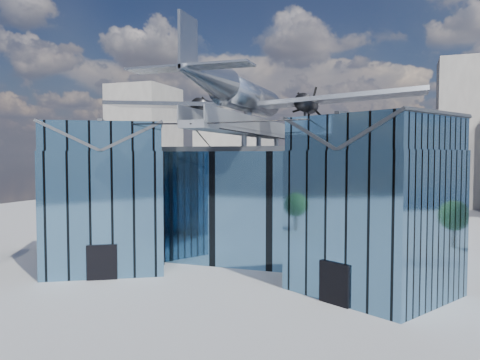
% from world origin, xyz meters
% --- Properties ---
extents(ground_plane, '(120.00, 120.00, 0.00)m').
position_xyz_m(ground_plane, '(0.00, 0.00, 0.00)').
color(ground_plane, '#959498').
extents(museum, '(32.88, 24.50, 17.60)m').
position_xyz_m(museum, '(0.00, 5.82, 5.54)').
color(museum, teal).
rests_on(museum, ground).
extents(bg_towers, '(77.00, 24.50, 26.00)m').
position_xyz_m(bg_towers, '(1.45, 50.49, 10.01)').
color(bg_towers, gray).
rests_on(bg_towers, ground).
extents(tree_side_w, '(3.64, 3.64, 4.92)m').
position_xyz_m(tree_side_w, '(-19.55, 3.77, 3.33)').
color(tree_side_w, '#342415').
rests_on(tree_side_w, ground).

